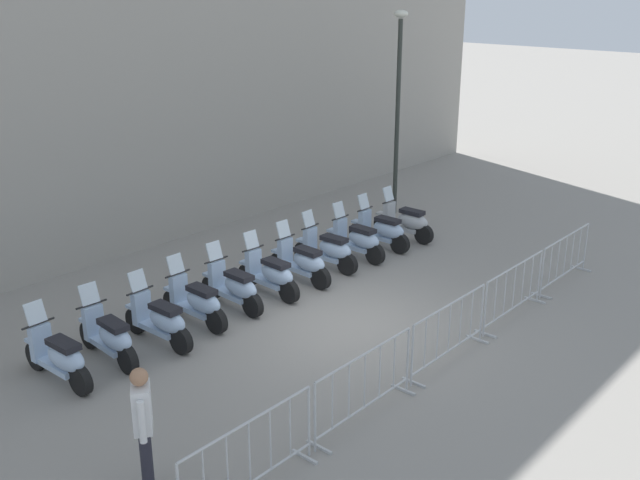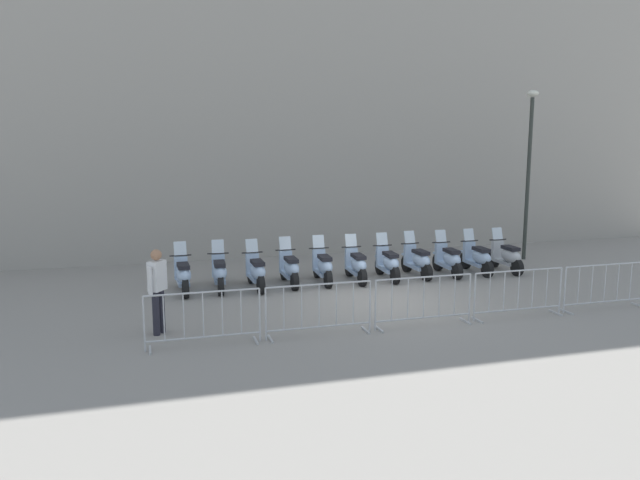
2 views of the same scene
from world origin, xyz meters
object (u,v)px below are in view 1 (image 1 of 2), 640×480
Objects in this scene: motorcycle_5 at (270,274)px; motorcycle_8 at (357,240)px; barrier_segment_0 at (250,459)px; barrier_segment_1 at (365,386)px; street_lamp at (398,93)px; motorcycle_7 at (328,250)px; motorcycle_4 at (234,287)px; barrier_segment_4 at (565,259)px; motorcycle_1 at (109,337)px; motorcycle_9 at (382,230)px; motorcycle_3 at (197,302)px; barrier_segment_3 at (514,292)px; barrier_segment_2 at (449,333)px; motorcycle_6 at (302,262)px; motorcycle_0 at (59,357)px; officer_near_row_end at (143,424)px; motorcycle_10 at (406,222)px.

motorcycle_5 is 1.00× the size of motorcycle_8.
barrier_segment_0 and barrier_segment_1 have the same top height.
street_lamp reaches higher than motorcycle_5.
motorcycle_7 and motorcycle_8 have the same top height.
barrier_segment_4 is (5.61, -4.06, 0.07)m from motorcycle_4.
motorcycle_1 is 1.00× the size of motorcycle_9.
motorcycle_1 is at bearing 154.72° from barrier_segment_4.
motorcycle_3 and motorcycle_5 have the same top height.
motorcycle_3 is 5.92m from barrier_segment_3.
motorcycle_6 is at bearing 79.28° from barrier_segment_2.
motorcycle_9 is (8.36, 0.22, 0.00)m from motorcycle_0.
barrier_segment_4 is at bearing -40.74° from motorcycle_5.
barrier_segment_0 is at bearing -128.55° from motorcycle_4.
motorcycle_7 is 0.93m from motorcycle_8.
motorcycle_4 is at bearing 128.90° from barrier_segment_3.
motorcycle_1 is at bearing -170.19° from street_lamp.
motorcycle_6 is 0.94m from motorcycle_7.
motorcycle_0 is at bearing -178.52° from motorcycle_9.
motorcycle_9 is 4.08m from street_lamp.
barrier_segment_1 is at bearing -105.67° from motorcycle_4.
motorcycle_7 reaches higher than barrier_segment_1.
motorcycle_7 is 5.42m from street_lamp.
barrier_segment_4 is at bearing -47.19° from motorcycle_6.
motorcycle_8 is (2.79, 0.08, 0.00)m from motorcycle_5.
barrier_segment_4 is at bearing 1.83° from barrier_segment_0.
barrier_segment_3 is (-0.38, -4.18, 0.07)m from motorcycle_8.
motorcycle_9 is at bearing 36.63° from barrier_segment_1.
motorcycle_10 is at bearing 19.13° from officer_near_row_end.
motorcycle_4 is at bearing 38.18° from officer_near_row_end.
motorcycle_1 and motorcycle_7 have the same top height.
motorcycle_8 is 0.79× the size of barrier_segment_3.
motorcycle_0 is 1.00× the size of officer_near_row_end.
motorcycle_5 reaches higher than barrier_segment_1.
motorcycle_0 is 1.00× the size of motorcycle_6.
motorcycle_0 and motorcycle_9 have the same top height.
motorcycle_8 is at bearing 1.28° from motorcycle_1.
street_lamp is at bearing 31.70° from motorcycle_9.
motorcycle_6 is 4.37m from barrier_segment_3.
motorcycle_3 is 0.79× the size of barrier_segment_4.
motorcycle_3 is at bearing -178.05° from motorcycle_7.
motorcycle_10 is at bearing 43.34° from barrier_segment_2.
motorcycle_6 is 6.22m from street_lamp.
motorcycle_0 is 1.00× the size of motorcycle_4.
barrier_segment_3 is 7.44m from street_lamp.
motorcycle_1 reaches higher than barrier_segment_3.
motorcycle_4 is at bearing 104.24° from barrier_segment_2.
barrier_segment_0 and barrier_segment_3 have the same top height.
motorcycle_8 is (6.51, 0.15, 0.00)m from motorcycle_1.
barrier_segment_3 is at bearing -118.20° from motorcycle_10.
motorcycle_7 is 5.02m from barrier_segment_4.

